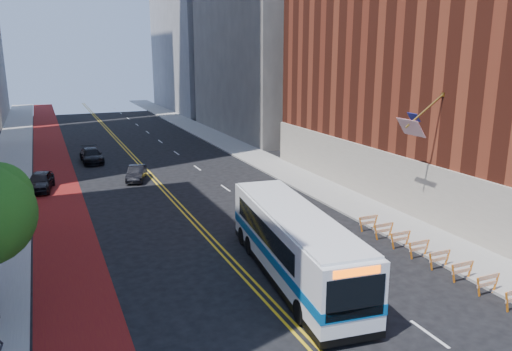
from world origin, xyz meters
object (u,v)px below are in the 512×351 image
Objects in this scene: car_b at (136,173)px; car_c at (92,156)px; car_a at (40,181)px; transit_bus at (293,243)px.

car_b is 0.79× the size of car_c.
car_a is 10.57m from car_c.
car_b is at bearing -74.19° from car_c.
car_a is 1.15× the size of car_b.
transit_bus is at bearing -62.93° from car_b.
car_a is (-11.46, 22.52, -1.06)m from transit_bus.
car_c reaches higher than car_b.
car_a is 7.80m from car_b.
car_b is at bearing 105.93° from transit_bus.
car_a is 0.91× the size of car_c.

